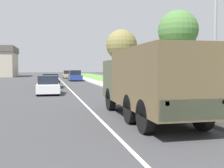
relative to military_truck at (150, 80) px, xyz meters
The scene contains 13 objects.
ground_plane 29.85m from the military_truck, 93.81° to the left, with size 180.00×180.00×0.00m, color #38383A.
lane_centre_stripe 29.85m from the military_truck, 93.81° to the left, with size 0.12×120.00×0.00m.
sidewalk_right 29.88m from the military_truck, 85.16° to the left, with size 1.80×120.00×0.12m.
grass_strip_right 30.57m from the military_truck, 76.91° to the left, with size 7.00×120.00×0.02m.
military_truck is the anchor object (origin of this frame).
car_nearest_ahead 12.80m from the military_truck, 108.38° to the left, with size 1.74×4.01×1.47m.
car_second_ahead 20.27m from the military_truck, 100.72° to the left, with size 1.82×4.52×1.45m.
car_third_ahead 34.07m from the military_truck, 89.71° to the left, with size 1.89×4.62×1.69m.
car_fourth_ahead 46.06m from the military_truck, 90.16° to the left, with size 1.87×4.80×1.54m.
pickup_truck 7.41m from the military_truck, 38.33° to the left, with size 1.92×5.08×1.91m.
lamp_post 4.11m from the military_truck, ahead, with size 1.69×0.24×7.97m.
tree_mid_right 16.77m from the military_truck, 60.22° to the left, with size 3.80×3.80×7.54m.
tree_far_right 26.01m from the military_truck, 77.77° to the left, with size 4.07×4.07×7.10m.
Camera 1 is at (-2.02, -0.41, 2.10)m, focal length 45.00 mm.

